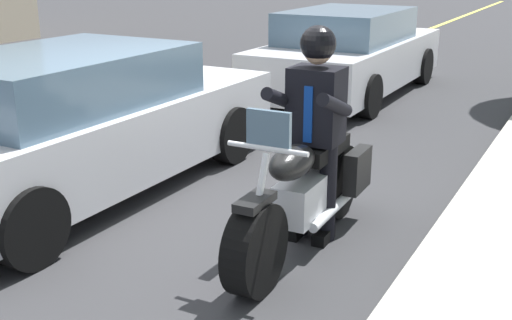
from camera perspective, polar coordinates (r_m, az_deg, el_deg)
The scene contains 6 objects.
ground_plane at distance 5.74m, azimuth -5.78°, elevation -5.26°, with size 80.00×80.00×0.00m, color #333335.
lane_center_stripe at distance 7.01m, azimuth -19.40°, elevation -1.83°, with size 60.00×0.16×0.01m, color #E5DB4C.
motorcycle_main at distance 5.06m, azimuth 4.35°, elevation -2.97°, with size 2.22×0.63×1.26m.
rider_main at distance 5.05m, azimuth 5.31°, elevation 3.93°, with size 0.63×0.56×1.74m.
car_silver at distance 10.79m, azimuth 8.31°, elevation 9.43°, with size 4.60×1.92×1.40m.
car_dark at distance 6.43m, azimuth -15.86°, elevation 3.18°, with size 4.60×1.92×1.40m.
Camera 1 is at (4.31, 3.04, 2.25)m, focal length 44.82 mm.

